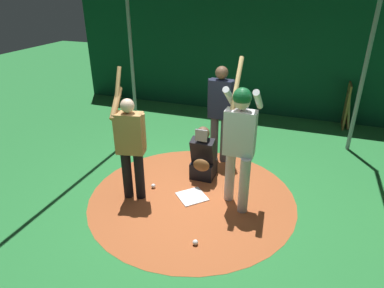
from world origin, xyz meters
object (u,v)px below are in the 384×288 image
(home_plate, at_px, (192,196))
(batter, at_px, (240,137))
(visitor, at_px, (130,143))
(umpire, at_px, (220,110))
(catcher, at_px, (203,158))
(baseball_0, at_px, (195,242))
(baseball_1, at_px, (195,171))
(bat_rack, at_px, (347,106))
(baseball_2, at_px, (153,186))

(home_plate, relative_size, batter, 0.19)
(home_plate, distance_m, visitor, 1.32)
(umpire, bearing_deg, batter, 25.69)
(catcher, relative_size, umpire, 0.53)
(baseball_0, height_order, baseball_1, same)
(bat_rack, bearing_deg, baseball_1, -38.26)
(batter, relative_size, baseball_0, 29.68)
(bat_rack, bearing_deg, catcher, -35.53)
(catcher, bearing_deg, baseball_1, -120.00)
(visitor, height_order, baseball_0, visitor)
(home_plate, xyz_separation_m, baseball_2, (-0.03, -0.70, 0.03))
(visitor, bearing_deg, baseball_0, 48.23)
(catcher, bearing_deg, baseball_0, 14.49)
(umpire, height_order, baseball_1, umpire)
(baseball_0, bearing_deg, umpire, -171.77)
(baseball_1, distance_m, baseball_2, 0.87)
(catcher, relative_size, baseball_0, 13.17)
(home_plate, xyz_separation_m, baseball_0, (1.02, 0.41, 0.03))
(home_plate, bearing_deg, bat_rack, 149.18)
(home_plate, bearing_deg, baseball_2, -92.52)
(home_plate, distance_m, bat_rack, 4.79)
(catcher, bearing_deg, home_plate, 1.94)
(bat_rack, relative_size, baseball_2, 14.20)
(umpire, bearing_deg, baseball_1, -22.53)
(bat_rack, xyz_separation_m, baseball_1, (3.35, -2.64, -0.45))
(baseball_0, bearing_deg, batter, 164.80)
(visitor, distance_m, baseball_2, 0.98)
(home_plate, height_order, bat_rack, bat_rack)
(visitor, bearing_deg, catcher, 125.05)
(catcher, xyz_separation_m, baseball_0, (1.66, 0.43, -0.34))
(visitor, height_order, baseball_2, visitor)
(home_plate, xyz_separation_m, catcher, (-0.64, -0.02, 0.37))
(bat_rack, distance_m, baseball_0, 5.52)
(batter, xyz_separation_m, umpire, (-1.32, -0.64, -0.12))
(visitor, relative_size, baseball_0, 27.31)
(home_plate, bearing_deg, umpire, 177.42)
(catcher, height_order, baseball_2, catcher)
(umpire, distance_m, visitor, 1.90)
(bat_rack, height_order, baseball_2, bat_rack)
(batter, xyz_separation_m, visitor, (0.33, -1.58, -0.20))
(home_plate, distance_m, baseball_1, 0.77)
(visitor, xyz_separation_m, baseball_1, (-1.02, 0.68, -0.91))
(bat_rack, bearing_deg, home_plate, -30.82)
(catcher, distance_m, umpire, 0.98)
(baseball_1, bearing_deg, home_plate, 14.94)
(baseball_1, height_order, baseball_2, same)
(batter, distance_m, baseball_1, 1.59)
(batter, height_order, visitor, batter)
(home_plate, xyz_separation_m, batter, (-0.05, 0.70, 1.14))
(baseball_2, bearing_deg, visitor, -30.22)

